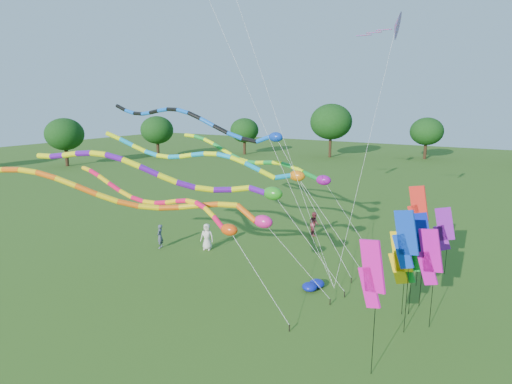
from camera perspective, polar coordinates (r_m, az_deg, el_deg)
The scene contains 21 objects.
ground at distance 19.90m, azimuth -1.03°, elevation -16.02°, with size 160.00×160.00×0.00m, color #2B5115.
tree_ring at distance 16.61m, azimuth 7.45°, elevation -1.93°, with size 118.48×118.31×9.42m.
tube_kite_red at distance 21.10m, azimuth -11.23°, elevation -1.69°, with size 12.81×1.19×6.36m.
tube_kite_orange at distance 20.77m, azimuth -13.29°, elevation -1.10°, with size 15.13×6.68×6.90m.
tube_kite_purple at distance 21.32m, azimuth -10.17°, elevation 2.02°, with size 14.95×5.50×7.55m.
tube_kite_blue at distance 25.05m, azimuth -6.91°, elevation 9.05°, with size 15.89×1.41×9.65m.
tube_kite_cyan at distance 23.26m, azimuth -4.70°, elevation 4.07°, with size 14.06×4.33×8.10m.
tube_kite_green at distance 30.09m, azimuth 1.37°, elevation 3.99°, with size 15.48×2.09×7.37m.
delta_kite_high_c at distance 26.78m, azimuth 18.18°, elevation 20.30°, with size 3.05×7.75×14.86m.
banner_pole_violet at distance 25.41m, azimuth 23.76°, elevation -4.54°, with size 1.16×0.22×3.80m.
banner_pole_magenta_a at distance 15.18m, azimuth 15.12°, elevation -10.55°, with size 1.10×0.51×4.92m.
banner_pole_blue_b at distance 20.79m, azimuth 20.90°, elevation -5.85°, with size 1.16×0.24×4.52m.
banner_pole_green at distance 20.15m, azimuth 19.58°, elevation -8.14°, with size 1.13×0.42×3.91m.
banner_pole_magenta_b at distance 19.18m, azimuth 22.13°, elevation -8.05°, with size 1.14×0.38×4.33m.
banner_pole_red at distance 22.94m, azimuth 20.76°, elevation -2.21°, with size 1.13×0.41×5.29m.
banner_pole_orange at distance 20.01m, azimuth 18.70°, elevation -8.29°, with size 1.16×0.30×3.88m.
banner_pole_blue_a at distance 18.12m, azimuth 19.27°, elevation -6.04°, with size 1.15×0.36×5.22m.
blue_nylon_heap at distance 22.17m, azimuth 6.61°, elevation -12.41°, with size 1.48×1.03×0.48m.
person_a at distance 27.60m, azimuth -6.56°, elevation -5.94°, with size 0.84×0.54×1.71m, color beige.
person_b at distance 28.43m, azimuth -12.69°, elevation -5.78°, with size 0.57×0.37×1.56m, color #42485D.
person_c at distance 30.54m, azimuth 7.77°, elevation -4.20°, with size 0.82×0.64×1.69m, color brown.
Camera 1 is at (9.37, -14.82, 9.41)m, focal length 30.00 mm.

